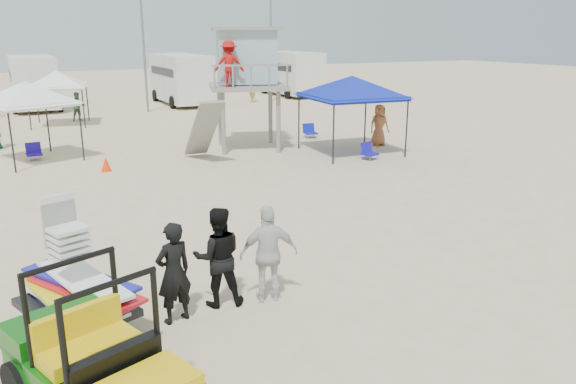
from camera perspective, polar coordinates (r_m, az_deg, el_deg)
name	(u,v)px	position (r m, az deg, el deg)	size (l,w,h in m)	color
ground	(340,310)	(9.91, 5.32, -11.89)	(140.00, 140.00, 0.00)	beige
utility_cart	(95,355)	(7.31, -19.05, -15.41)	(2.08, 2.85, 1.96)	#0C500C
surf_trailer	(73,286)	(9.44, -21.03, -8.93)	(1.82, 2.48, 2.00)	black
man_left	(174,273)	(9.37, -11.54, -8.05)	(0.63, 0.41, 1.72)	black
man_mid	(218,257)	(9.80, -7.13, -6.55)	(0.86, 0.67, 1.78)	black
man_right	(269,254)	(9.88, -1.96, -6.30)	(1.03, 0.43, 1.76)	silver
lifeguard_tower	(244,61)	(23.08, -4.52, 13.09)	(3.68, 3.68, 4.73)	gray
canopy_blue	(352,79)	(22.24, 6.53, 11.29)	(3.51, 3.51, 3.43)	black
canopy_white_a	(25,85)	(22.64, -25.13, 9.77)	(3.55, 3.55, 3.34)	black
canopy_white_c	(56,73)	(31.35, -22.50, 11.07)	(3.19, 3.19, 3.20)	black
cone_near	(106,164)	(20.40, -18.01, 2.72)	(0.34, 0.34, 0.50)	#FF3408
beach_chair_a	(34,151)	(23.26, -24.42, 3.77)	(0.58, 0.62, 0.64)	#200D94
beach_chair_b	(368,151)	(21.48, 8.15, 4.14)	(0.66, 0.71, 0.64)	#1410B2
beach_chair_c	(310,131)	(25.79, 2.23, 6.23)	(0.62, 0.67, 0.64)	#0F1AA4
rv_mid_left	(33,80)	(39.04, -24.48, 10.31)	(2.65, 6.50, 3.25)	silver
rv_mid_right	(181,77)	(39.01, -10.86, 11.42)	(2.64, 7.00, 3.25)	silver
rv_far_right	(290,72)	(43.70, 0.23, 12.13)	(2.64, 6.60, 3.25)	silver
light_pole_left	(144,44)	(35.27, -14.47, 14.36)	(0.14, 0.14, 8.00)	slate
light_pole_right	(271,43)	(39.61, -1.74, 14.93)	(0.14, 0.14, 8.00)	slate
distant_beachgoers	(148,114)	(27.98, -14.04, 7.67)	(16.67, 17.51, 1.83)	#467555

